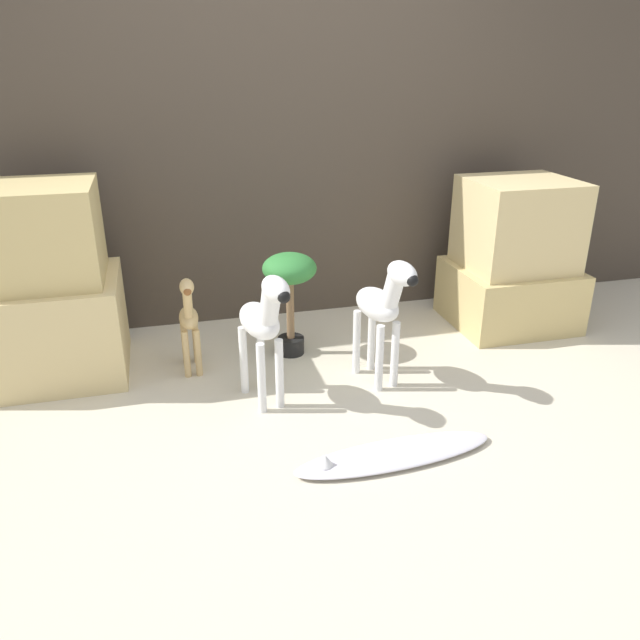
# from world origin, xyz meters

# --- Properties ---
(ground_plane) EXTENTS (14.00, 14.00, 0.00)m
(ground_plane) POSITION_xyz_m (0.00, 0.00, 0.00)
(ground_plane) COLOR beige
(wall_back) EXTENTS (6.40, 0.08, 2.20)m
(wall_back) POSITION_xyz_m (0.00, 1.51, 1.10)
(wall_back) COLOR #473D33
(wall_back) RESTS_ON ground_plane
(rock_pillar_left) EXTENTS (0.74, 0.67, 1.04)m
(rock_pillar_left) POSITION_xyz_m (-1.39, 0.95, 0.48)
(rock_pillar_left) COLOR #DBC184
(rock_pillar_left) RESTS_ON ground_plane
(rock_pillar_right) EXTENTS (0.74, 0.67, 0.94)m
(rock_pillar_right) POSITION_xyz_m (1.39, 0.95, 0.43)
(rock_pillar_right) COLOR #D1B775
(rock_pillar_right) RESTS_ON ground_plane
(zebra_right) EXTENTS (0.24, 0.48, 0.73)m
(zebra_right) POSITION_xyz_m (0.30, 0.37, 0.45)
(zebra_right) COLOR white
(zebra_right) RESTS_ON ground_plane
(zebra_left) EXTENTS (0.24, 0.48, 0.73)m
(zebra_left) POSITION_xyz_m (-0.33, 0.31, 0.45)
(zebra_left) COLOR white
(zebra_left) RESTS_ON ground_plane
(giraffe_figurine) EXTENTS (0.11, 0.36, 0.59)m
(giraffe_figurine) POSITION_xyz_m (-0.67, 0.75, 0.32)
(giraffe_figurine) COLOR tan
(giraffe_figurine) RESTS_ON ground_plane
(potted_palm_front) EXTENTS (0.31, 0.31, 0.61)m
(potted_palm_front) POSITION_xyz_m (-0.09, 0.85, 0.46)
(potted_palm_front) COLOR black
(potted_palm_front) RESTS_ON ground_plane
(surfboard) EXTENTS (0.93, 0.28, 0.09)m
(surfboard) POSITION_xyz_m (0.12, -0.29, 0.02)
(surfboard) COLOR silver
(surfboard) RESTS_ON ground_plane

